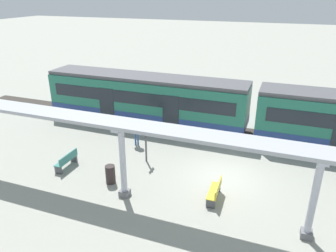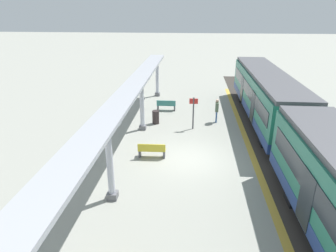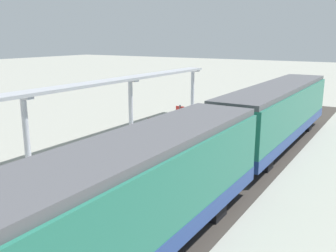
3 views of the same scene
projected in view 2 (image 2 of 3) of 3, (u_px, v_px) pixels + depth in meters
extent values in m
plane|color=#9A9A8F|center=(189.00, 159.00, 16.07)|extent=(176.00, 176.00, 0.00)
cube|color=gold|center=(255.00, 162.00, 15.79)|extent=(0.35, 30.89, 0.01)
cube|color=#38332D|center=(289.00, 163.00, 15.64)|extent=(3.20, 42.89, 0.01)
cube|color=#24715C|center=(266.00, 94.00, 21.12)|extent=(2.60, 14.11, 2.60)
cube|color=navy|center=(264.00, 107.00, 21.50)|extent=(2.63, 14.13, 0.55)
cube|color=#515156|center=(268.00, 74.00, 20.59)|extent=(2.39, 14.11, 0.24)
cube|color=#1E262D|center=(247.00, 89.00, 21.11)|extent=(0.03, 12.98, 0.84)
cube|color=#1E262D|center=(242.00, 89.00, 23.49)|extent=(0.04, 1.10, 2.00)
cube|color=#1E262D|center=(252.00, 107.00, 19.14)|extent=(0.04, 1.10, 2.00)
cube|color=black|center=(279.00, 141.00, 17.54)|extent=(2.21, 0.90, 0.64)
cube|color=black|center=(252.00, 98.00, 25.90)|extent=(2.21, 0.90, 0.64)
cube|color=#1E262D|center=(305.00, 199.00, 9.89)|extent=(0.04, 1.10, 2.00)
cube|color=black|center=(315.00, 197.00, 12.29)|extent=(2.21, 0.90, 0.64)
cube|color=slate|center=(157.00, 94.00, 27.65)|extent=(0.44, 0.44, 0.30)
cylinder|color=silver|center=(157.00, 76.00, 27.01)|extent=(0.28, 0.28, 3.14)
cube|color=silver|center=(157.00, 58.00, 26.41)|extent=(1.10, 0.36, 0.12)
cube|color=slate|center=(143.00, 127.00, 19.97)|extent=(0.44, 0.44, 0.30)
cylinder|color=silver|center=(142.00, 103.00, 19.34)|extent=(0.28, 0.28, 3.14)
cube|color=silver|center=(141.00, 78.00, 18.73)|extent=(1.10, 0.36, 0.12)
cube|color=slate|center=(112.00, 195.00, 12.70)|extent=(0.44, 0.44, 0.30)
cylinder|color=silver|center=(110.00, 160.00, 12.07)|extent=(0.28, 0.28, 3.14)
cube|color=silver|center=(106.00, 123.00, 11.46)|extent=(1.10, 0.36, 0.12)
cube|color=#A8AAB2|center=(128.00, 92.00, 15.18)|extent=(1.20, 24.95, 0.16)
cube|color=#347B74|center=(166.00, 105.00, 23.60)|extent=(1.50, 0.44, 0.04)
cube|color=#347B74|center=(166.00, 103.00, 23.35)|extent=(1.50, 0.06, 0.40)
cube|color=#4C4C51|center=(158.00, 107.00, 23.74)|extent=(0.10, 0.40, 0.42)
cube|color=#4C4C51|center=(175.00, 108.00, 23.64)|extent=(0.10, 0.40, 0.42)
cube|color=gold|center=(152.00, 150.00, 16.14)|extent=(1.51, 0.49, 0.04)
cube|color=gold|center=(151.00, 148.00, 15.88)|extent=(1.50, 0.11, 0.40)
cube|color=#4C4C51|center=(140.00, 153.00, 16.25)|extent=(0.11, 0.40, 0.42)
cube|color=#4C4C51|center=(164.00, 154.00, 16.19)|extent=(0.11, 0.40, 0.42)
cylinder|color=#302727|center=(156.00, 117.00, 20.87)|extent=(0.48, 0.48, 0.95)
cylinder|color=#4C4C51|center=(193.00, 113.00, 19.72)|extent=(0.10, 0.10, 2.20)
cube|color=red|center=(194.00, 101.00, 19.41)|extent=(0.56, 0.04, 0.36)
cylinder|color=#34578D|center=(216.00, 117.00, 21.03)|extent=(0.11, 0.11, 0.85)
cylinder|color=#34578D|center=(216.00, 116.00, 21.19)|extent=(0.11, 0.11, 0.85)
cube|color=#52684E|center=(217.00, 107.00, 20.83)|extent=(0.25, 0.51, 0.64)
sphere|color=beige|center=(217.00, 101.00, 20.67)|extent=(0.23, 0.23, 0.23)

